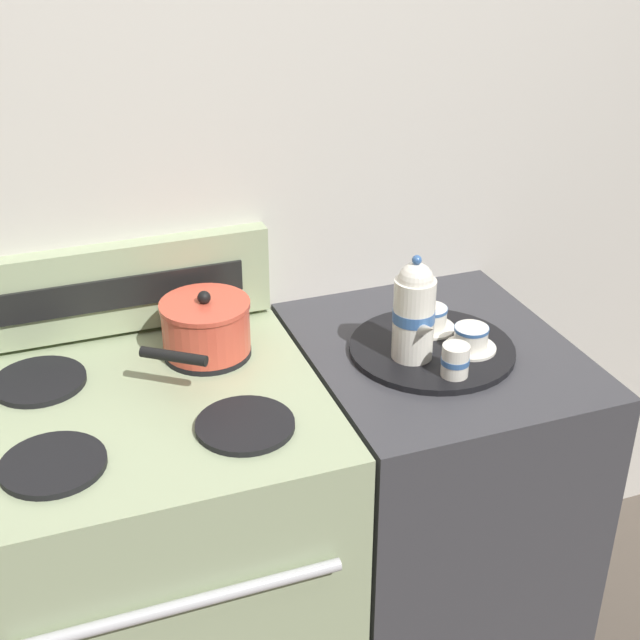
# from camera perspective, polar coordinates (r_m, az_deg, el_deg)

# --- Properties ---
(wall_back) EXTENTS (6.00, 0.05, 2.20)m
(wall_back) POSITION_cam_1_polar(r_m,az_deg,el_deg) (2.05, -5.81, 5.38)
(wall_back) COLOR beige
(wall_back) RESTS_ON ground
(stove) EXTENTS (0.73, 0.68, 0.93)m
(stove) POSITION_cam_1_polar(r_m,az_deg,el_deg) (2.06, -10.29, -16.07)
(stove) COLOR #9EAD84
(stove) RESTS_ON ground
(control_panel) EXTENTS (0.71, 0.05, 0.20)m
(control_panel) POSITION_cam_1_polar(r_m,az_deg,el_deg) (1.99, -13.34, 1.91)
(control_panel) COLOR #9EAD84
(control_panel) RESTS_ON stove
(side_counter) EXTENTS (0.56, 0.65, 0.92)m
(side_counter) POSITION_cam_1_polar(r_m,az_deg,el_deg) (2.21, 6.90, -12.16)
(side_counter) COLOR #38383D
(side_counter) RESTS_ON ground
(saucepan) EXTENTS (0.25, 0.28, 0.14)m
(saucepan) POSITION_cam_1_polar(r_m,az_deg,el_deg) (1.89, -7.34, -0.41)
(saucepan) COLOR #D14C38
(saucepan) RESTS_ON stove
(serving_tray) EXTENTS (0.36, 0.36, 0.01)m
(serving_tray) POSITION_cam_1_polar(r_m,az_deg,el_deg) (1.93, 7.17, -1.85)
(serving_tray) COLOR black
(serving_tray) RESTS_ON side_counter
(teapot) EXTENTS (0.09, 0.14, 0.23)m
(teapot) POSITION_cam_1_polar(r_m,az_deg,el_deg) (1.83, 6.06, 0.59)
(teapot) COLOR white
(teapot) RESTS_ON serving_tray
(teacup_left) EXTENTS (0.11, 0.11, 0.05)m
(teacup_left) POSITION_cam_1_polar(r_m,az_deg,el_deg) (1.98, 7.08, 0.11)
(teacup_left) COLOR white
(teacup_left) RESTS_ON serving_tray
(teacup_right) EXTENTS (0.11, 0.11, 0.05)m
(teacup_right) POSITION_cam_1_polar(r_m,az_deg,el_deg) (1.91, 9.63, -1.16)
(teacup_right) COLOR white
(teacup_right) RESTS_ON serving_tray
(creamer_jug) EXTENTS (0.06, 0.06, 0.07)m
(creamer_jug) POSITION_cam_1_polar(r_m,az_deg,el_deg) (1.81, 8.65, -2.57)
(creamer_jug) COLOR white
(creamer_jug) RESTS_ON serving_tray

